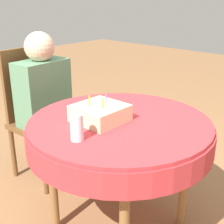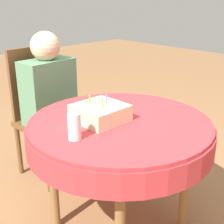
% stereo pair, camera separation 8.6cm
% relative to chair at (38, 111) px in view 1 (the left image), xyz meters
% --- Properties ---
extents(dining_table, '(1.01, 1.01, 0.71)m').
position_rel_chair_xyz_m(dining_table, '(-0.07, -0.89, 0.11)').
color(dining_table, '#BC3338').
rests_on(dining_table, ground_plane).
extents(chair, '(0.45, 0.45, 0.98)m').
position_rel_chair_xyz_m(chair, '(0.00, 0.00, 0.00)').
color(chair, brown).
rests_on(chair, ground_plane).
extents(person, '(0.39, 0.32, 1.11)m').
position_rel_chair_xyz_m(person, '(0.01, -0.10, 0.16)').
color(person, '#DBB293').
rests_on(person, ground_plane).
extents(birthday_cake, '(0.25, 0.25, 0.14)m').
position_rel_chair_xyz_m(birthday_cake, '(-0.15, -0.82, 0.24)').
color(birthday_cake, beige).
rests_on(birthday_cake, dining_table).
extents(drinking_glass, '(0.06, 0.06, 0.13)m').
position_rel_chair_xyz_m(drinking_glass, '(-0.39, -0.90, 0.26)').
color(drinking_glass, silver).
rests_on(drinking_glass, dining_table).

